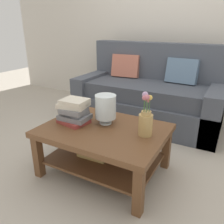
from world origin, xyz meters
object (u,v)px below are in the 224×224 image
object	(u,v)px
couch	(149,96)
book_stack_main	(74,111)
coffee_table	(104,140)
flower_pitcher	(146,121)
glass_hurricane_vase	(106,107)

from	to	relation	value
couch	book_stack_main	size ratio (longest dim) A/B	6.50
coffee_table	flower_pitcher	bearing A→B (deg)	7.33
coffee_table	flower_pitcher	world-z (taller)	flower_pitcher
glass_hurricane_vase	coffee_table	bearing A→B (deg)	-71.60
flower_pitcher	book_stack_main	bearing A→B (deg)	-173.97
book_stack_main	flower_pitcher	world-z (taller)	flower_pitcher
flower_pitcher	glass_hurricane_vase	bearing A→B (deg)	172.96
book_stack_main	glass_hurricane_vase	bearing A→B (deg)	24.59
book_stack_main	couch	bearing A→B (deg)	80.85
couch	book_stack_main	xyz separation A→B (m)	(-0.22, -1.38, 0.19)
couch	book_stack_main	bearing A→B (deg)	-99.15
couch	book_stack_main	world-z (taller)	couch
book_stack_main	flower_pitcher	xyz separation A→B (m)	(0.67, 0.07, 0.02)
couch	glass_hurricane_vase	distance (m)	1.29
coffee_table	glass_hurricane_vase	distance (m)	0.30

